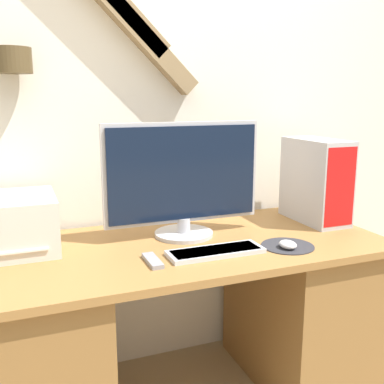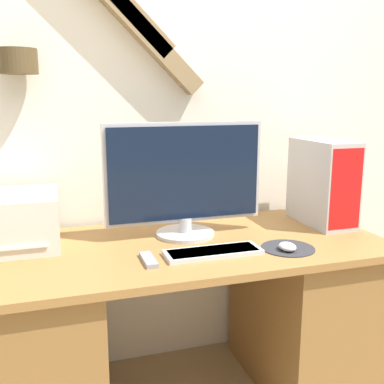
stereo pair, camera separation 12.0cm
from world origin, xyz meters
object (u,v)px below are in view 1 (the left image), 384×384
(monitor, at_px, (183,179))
(printer, at_px, (17,223))
(keyboard, at_px, (216,251))
(computer_tower, at_px, (316,181))
(remote_control, at_px, (153,261))
(mouse, at_px, (288,244))

(monitor, distance_m, printer, 0.69)
(printer, bearing_deg, monitor, -5.77)
(monitor, relative_size, printer, 1.88)
(keyboard, height_order, computer_tower, computer_tower)
(remote_control, bearing_deg, monitor, 50.75)
(printer, distance_m, remote_control, 0.57)
(keyboard, xyz_separation_m, remote_control, (-0.25, -0.00, -0.00))
(keyboard, bearing_deg, mouse, -10.53)
(printer, bearing_deg, keyboard, -25.53)
(monitor, xyz_separation_m, remote_control, (-0.22, -0.27, -0.24))
(keyboard, bearing_deg, remote_control, -179.70)
(keyboard, height_order, printer, printer)
(computer_tower, relative_size, printer, 1.08)
(mouse, relative_size, remote_control, 0.56)
(keyboard, bearing_deg, computer_tower, 21.87)
(computer_tower, bearing_deg, keyboard, -158.13)
(monitor, height_order, remote_control, monitor)
(mouse, distance_m, computer_tower, 0.50)
(monitor, bearing_deg, keyboard, -83.28)
(keyboard, xyz_separation_m, mouse, (0.29, -0.05, 0.01))
(computer_tower, height_order, remote_control, computer_tower)
(mouse, bearing_deg, remote_control, 174.46)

